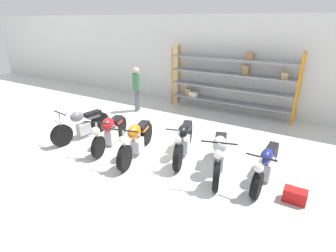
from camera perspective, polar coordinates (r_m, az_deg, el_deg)
The scene contains 11 objects.
ground_plane at distance 7.16m, azimuth -1.64°, elevation -6.24°, with size 30.00×30.00×0.00m, color silver.
back_wall at distance 10.70m, azimuth 12.18°, elevation 13.09°, with size 30.00×0.08×3.60m.
shelving_rack at distance 10.35m, azimuth 13.21°, elevation 9.54°, with size 4.82×0.63×2.42m.
motorcycle_grey at distance 8.36m, azimuth -18.27°, elevation 0.30°, with size 0.57×2.00×1.01m.
motorcycle_red at distance 7.67m, azimuth -12.54°, elevation -1.02°, with size 0.91×2.04×0.98m.
motorcycle_orange at distance 6.97m, azimuth -6.91°, elevation -2.91°, with size 0.88×2.12×1.04m.
motorcycle_black at distance 6.96m, azimuth 3.47°, elevation -3.02°, with size 0.89×2.11×1.03m.
motorcycle_silver at distance 6.30m, azimuth 11.06°, elevation -5.97°, with size 0.91×2.01×1.09m.
motorcycle_blue at distance 6.36m, azimuth 20.61°, elevation -7.81°, with size 0.60×2.09×0.92m.
person_browsing at distance 10.35m, azimuth -6.85°, elevation 8.71°, with size 0.38×0.38×1.72m.
toolbox at distance 5.99m, azimuth 25.88°, elevation -13.48°, with size 0.44×0.26×0.28m.
Camera 1 is at (3.38, -5.31, 3.42)m, focal length 28.00 mm.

